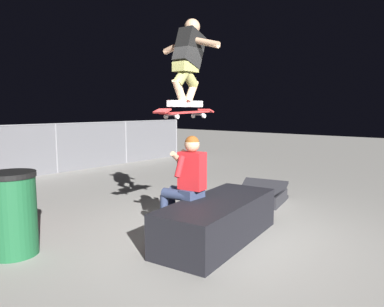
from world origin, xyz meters
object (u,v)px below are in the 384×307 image
Objects in this scene: skater_airborne at (188,58)px; ledge_box_main at (218,220)px; skateboard at (186,113)px; trash_bin at (13,214)px; kicker_ramp at (260,197)px; person_sitting_on_ledge at (185,180)px.

ledge_box_main is at bearing -66.31° from skater_airborne.
skateboard is (-0.22, 0.37, 1.41)m from ledge_box_main.
ledge_box_main is at bearing -39.22° from trash_bin.
skater_airborne reaches higher than ledge_box_main.
skater_airborne reaches higher than kicker_ramp.
person_sitting_on_ledge is at bearing 83.49° from skater_airborne.
skateboard reaches higher than person_sitting_on_ledge.
person_sitting_on_ledge is at bearing 109.58° from ledge_box_main.
skateboard is (-0.06, -0.07, 0.90)m from person_sitting_on_ledge.
skateboard is 0.95× the size of kicker_ramp.
skater_airborne reaches higher than skateboard.
person_sitting_on_ledge is at bearing -32.63° from trash_bin.
trash_bin is (-1.94, 1.58, 0.23)m from ledge_box_main.
trash_bin is (-1.78, 1.14, -0.28)m from person_sitting_on_ledge.
skateboard is at bearing -174.76° from kicker_ramp.
skater_airborne is (0.06, 0.00, 0.69)m from skateboard.
trash_bin reaches higher than ledge_box_main.
skater_airborne is (-0.16, 0.38, 2.10)m from ledge_box_main.
kicker_ramp is 4.25m from trash_bin.
person_sitting_on_ledge is 2.14m from trash_bin.
kicker_ramp is (2.39, 0.22, -1.61)m from skateboard.
skateboard reaches higher than ledge_box_main.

